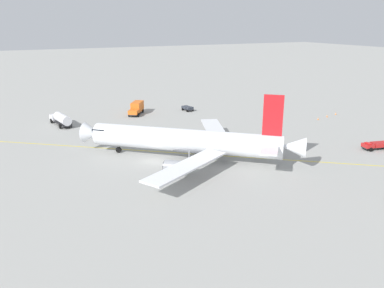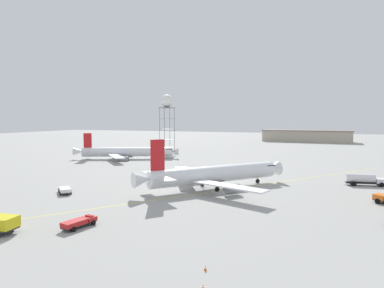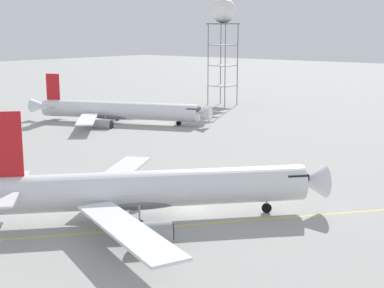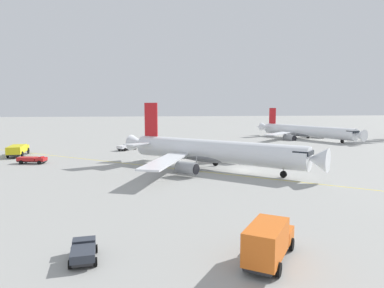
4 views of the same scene
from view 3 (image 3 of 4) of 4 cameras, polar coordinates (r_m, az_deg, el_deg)
The scene contains 5 objects.
ground_plane at distance 63.90m, azimuth 0.03°, elevation -6.70°, with size 600.00×600.00×0.00m, color #9E9E99.
airliner_main at distance 59.90m, azimuth -4.56°, elevation -4.77°, with size 32.40×29.80×12.07m.
airliner_secondary at distance 124.02m, azimuth -7.71°, elevation 3.35°, with size 31.93×39.94×10.94m.
radar_tower at distance 151.62m, azimuth 3.23°, elevation 13.05°, with size 6.58×6.58×28.55m.
taxiway_centreline at distance 58.13m, azimuth -4.76°, elevation -8.61°, with size 101.90×78.05×0.01m.
Camera 3 is at (46.85, 38.61, 19.93)m, focal length 52.16 mm.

